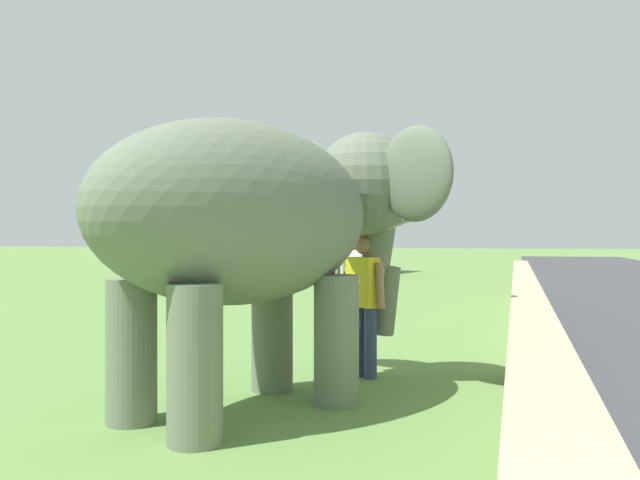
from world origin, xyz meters
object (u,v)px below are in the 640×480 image
(elephant, at_px, (268,218))
(cow_near, at_px, (328,258))
(bus_red, at_px, (328,228))
(cow_far, at_px, (339,256))
(person_handler, at_px, (364,298))
(cow_mid, at_px, (353,260))

(elephant, height_order, cow_near, elephant)
(bus_red, height_order, cow_far, bus_red)
(person_handler, xyz_separation_m, cow_far, (19.35, 5.40, -0.06))
(elephant, relative_size, person_handler, 2.42)
(bus_red, bearing_deg, cow_mid, -156.76)
(cow_mid, bearing_deg, cow_far, 20.17)
(cow_mid, height_order, cow_far, same)
(elephant, distance_m, cow_far, 21.47)
(cow_near, bearing_deg, elephant, -165.93)
(elephant, relative_size, cow_mid, 2.36)
(bus_red, relative_size, cow_mid, 4.95)
(bus_red, distance_m, cow_far, 2.02)
(person_handler, height_order, cow_mid, person_handler)
(elephant, bearing_deg, cow_near, 14.07)
(person_handler, height_order, cow_far, person_handler)
(person_handler, xyz_separation_m, cow_mid, (14.57, 3.64, -0.06))
(cow_near, relative_size, cow_far, 1.06)
(elephant, bearing_deg, person_handler, -21.22)
(person_handler, relative_size, cow_far, 0.98)
(cow_near, xyz_separation_m, cow_mid, (-2.91, -1.73, 0.00))
(cow_mid, bearing_deg, elephant, -169.34)
(elephant, distance_m, cow_near, 19.65)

